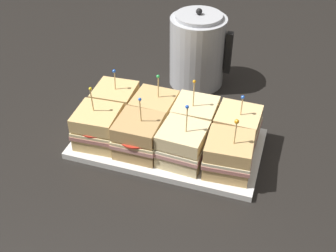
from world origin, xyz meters
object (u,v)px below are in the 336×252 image
sandwich_back_far_right (237,127)px  sandwich_back_center_right (195,119)px  sandwich_front_center_right (183,145)px  sandwich_back_far_left (116,103)px  serving_platter (168,144)px  sandwich_back_center_left (155,111)px  sandwich_front_far_left (98,127)px  kettle_steel (198,50)px  sandwich_front_far_right (229,155)px  sandwich_front_center_left (139,136)px

sandwich_back_far_right → sandwich_back_center_right: bearing=-179.5°
sandwich_front_center_right → sandwich_back_far_left: bearing=153.4°
serving_platter → sandwich_back_center_left: 0.10m
serving_platter → sandwich_front_far_left: size_ratio=2.93×
sandwich_back_center_left → sandwich_back_far_left: bearing=179.4°
sandwich_back_far_right → sandwich_back_center_left: bearing=-179.9°
sandwich_front_far_left → kettle_steel: size_ratio=0.67×
sandwich_front_far_right → sandwich_back_center_right: size_ratio=0.92×
serving_platter → sandwich_back_far_left: bearing=161.6°
sandwich_front_far_right → sandwich_back_far_left: 0.38m
sandwich_front_center_left → sandwich_back_far_left: size_ratio=1.06×
serving_platter → sandwich_front_far_left: bearing=-161.7°
sandwich_front_far_left → sandwich_front_center_left: (0.12, -0.00, 0.00)m
sandwich_front_center_left → sandwich_back_far_left: sandwich_front_center_left is taller
sandwich_back_center_right → sandwich_front_center_right: bearing=-90.5°
serving_platter → kettle_steel: 0.38m
sandwich_front_center_left → sandwich_back_center_left: (0.00, 0.12, -0.00)m
sandwich_front_far_right → sandwich_back_far_left: sandwich_front_far_right is taller
sandwich_front_center_left → sandwich_front_far_right: bearing=0.5°
serving_platter → sandwich_front_center_left: 0.11m
sandwich_front_center_right → kettle_steel: kettle_steel is taller
sandwich_front_center_right → sandwich_back_far_left: sandwich_front_center_right is taller
sandwich_back_far_left → sandwich_back_center_right: (0.24, -0.00, 0.00)m
serving_platter → sandwich_front_far_right: sandwich_front_far_right is taller
sandwich_front_far_right → sandwich_back_far_left: size_ratio=1.02×
serving_platter → sandwich_back_center_left: (-0.06, 0.06, 0.06)m
sandwich_front_center_left → sandwich_back_center_right: bearing=44.7°
sandwich_front_far_left → sandwich_back_center_left: 0.17m
sandwich_back_center_left → sandwich_back_center_right: sandwich_back_center_right is taller
sandwich_front_far_left → sandwich_back_center_right: size_ratio=0.97×
sandwich_front_center_left → sandwich_back_center_left: 0.12m
sandwich_back_center_left → sandwich_back_center_right: size_ratio=0.93×
sandwich_back_far_left → sandwich_back_center_right: 0.24m
sandwich_back_center_left → sandwich_back_far_right: bearing=0.1°
sandwich_front_far_left → sandwich_back_center_right: sandwich_back_center_right is taller
sandwich_back_center_left → kettle_steel: (0.05, 0.30, 0.05)m
sandwich_front_far_right → kettle_steel: bearing=114.9°
sandwich_back_center_right → sandwich_back_far_right: bearing=0.5°
serving_platter → sandwich_front_far_left: sandwich_front_far_left is taller
sandwich_front_far_left → sandwich_front_far_right: sandwich_front_far_left is taller
sandwich_back_far_left → sandwich_back_center_left: 0.12m
sandwich_front_far_right → kettle_steel: (-0.19, 0.42, 0.05)m
sandwich_front_far_right → sandwich_back_far_right: (-0.00, 0.12, -0.00)m
sandwich_front_far_left → sandwich_front_center_left: size_ratio=1.01×
sandwich_front_far_left → sandwich_back_far_left: (-0.00, 0.12, 0.00)m
sandwich_front_far_left → sandwich_front_center_left: 0.12m
sandwich_back_center_left → sandwich_back_far_right: sandwich_back_center_left is taller
sandwich_front_far_right → sandwich_back_center_left: same height
sandwich_front_far_right → sandwich_back_center_right: sandwich_back_center_right is taller
sandwich_front_far_left → sandwich_front_far_right: bearing=-0.0°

